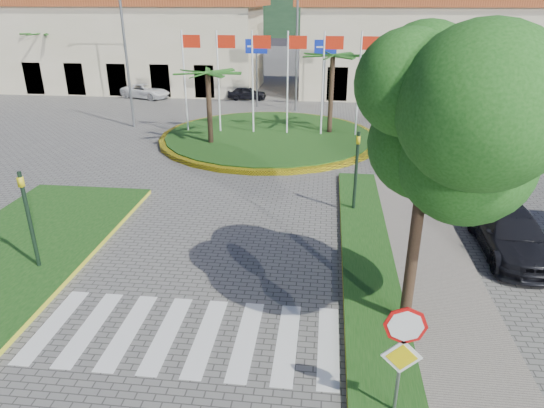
# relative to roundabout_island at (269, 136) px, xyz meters

# --- Properties ---
(crosswalk) EXTENTS (8.00, 3.00, 0.01)m
(crosswalk) POSITION_rel_roundabout_island_xyz_m (-0.00, -18.00, -0.17)
(crosswalk) COLOR silver
(crosswalk) RESTS_ON ground
(roundabout_island) EXTENTS (12.70, 12.70, 6.00)m
(roundabout_island) POSITION_rel_roundabout_island_xyz_m (0.00, 0.00, 0.00)
(roundabout_island) COLOR yellow
(roundabout_island) RESTS_ON ground
(stop_sign) EXTENTS (0.80, 0.11, 2.65)m
(stop_sign) POSITION_rel_roundabout_island_xyz_m (4.90, -20.04, 1.62)
(stop_sign) COLOR slate
(stop_sign) RESTS_ON ground
(deciduous_tree) EXTENTS (3.60, 3.60, 6.80)m
(deciduous_tree) POSITION_rel_roundabout_island_xyz_m (5.50, -17.00, 5.00)
(deciduous_tree) COLOR black
(deciduous_tree) RESTS_ON ground
(traffic_light_left) EXTENTS (0.15, 0.18, 3.20)m
(traffic_light_left) POSITION_rel_roundabout_island_xyz_m (-5.20, -15.50, 1.77)
(traffic_light_left) COLOR black
(traffic_light_left) RESTS_ON ground
(traffic_light_right) EXTENTS (0.15, 0.18, 3.20)m
(traffic_light_right) POSITION_rel_roundabout_island_xyz_m (4.50, -10.00, 1.77)
(traffic_light_right) COLOR black
(traffic_light_right) RESTS_ON ground
(traffic_light_far) EXTENTS (0.18, 0.15, 3.20)m
(traffic_light_far) POSITION_rel_roundabout_island_xyz_m (8.00, 4.00, 1.77)
(traffic_light_far) COLOR black
(traffic_light_far) RESTS_ON ground
(direction_sign_west) EXTENTS (1.60, 0.14, 5.20)m
(direction_sign_west) POSITION_rel_roundabout_island_xyz_m (-2.00, 8.97, 3.36)
(direction_sign_west) COLOR slate
(direction_sign_west) RESTS_ON ground
(direction_sign_east) EXTENTS (1.60, 0.14, 5.20)m
(direction_sign_east) POSITION_rel_roundabout_island_xyz_m (3.00, 8.97, 3.36)
(direction_sign_east) COLOR slate
(direction_sign_east) RESTS_ON ground
(street_lamp_centre) EXTENTS (4.80, 0.16, 8.00)m
(street_lamp_centre) POSITION_rel_roundabout_island_xyz_m (1.00, 8.00, 4.32)
(street_lamp_centre) COLOR slate
(street_lamp_centre) RESTS_ON ground
(street_lamp_west) EXTENTS (4.80, 0.16, 8.00)m
(street_lamp_west) POSITION_rel_roundabout_island_xyz_m (-9.00, 2.00, 4.32)
(street_lamp_west) COLOR slate
(street_lamp_west) RESTS_ON ground
(building_left) EXTENTS (23.32, 9.54, 8.05)m
(building_left) POSITION_rel_roundabout_island_xyz_m (-14.00, 16.00, 3.73)
(building_left) COLOR beige
(building_left) RESTS_ON ground
(building_right) EXTENTS (19.08, 9.54, 8.05)m
(building_right) POSITION_rel_roundabout_island_xyz_m (10.00, 16.00, 3.73)
(building_right) COLOR beige
(building_right) RESTS_ON ground
(white_van) EXTENTS (4.52, 3.11, 1.15)m
(white_van) POSITION_rel_roundabout_island_xyz_m (-11.61, 11.38, 0.40)
(white_van) COLOR silver
(white_van) RESTS_ON ground
(car_dark_a) EXTENTS (3.14, 1.38, 1.05)m
(car_dark_a) POSITION_rel_roundabout_island_xyz_m (-3.22, 11.70, 0.35)
(car_dark_a) COLOR black
(car_dark_a) RESTS_ON ground
(car_dark_b) EXTENTS (3.86, 1.43, 1.26)m
(car_dark_b) POSITION_rel_roundabout_island_xyz_m (8.17, 11.48, 0.46)
(car_dark_b) COLOR black
(car_dark_b) RESTS_ON ground
(car_side_right) EXTENTS (1.97, 4.73, 1.37)m
(car_side_right) POSITION_rel_roundabout_island_xyz_m (9.39, -12.62, 0.51)
(car_side_right) COLOR black
(car_side_right) RESTS_ON ground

